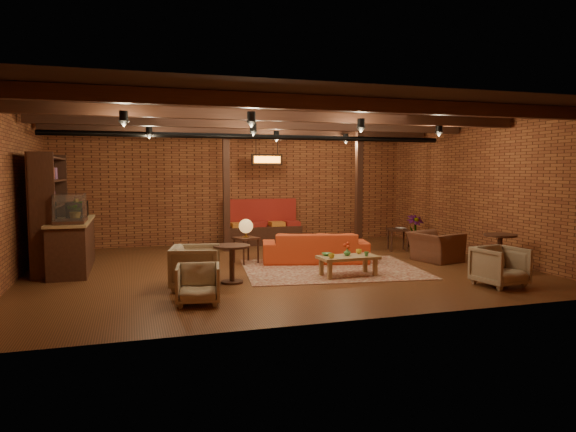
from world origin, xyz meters
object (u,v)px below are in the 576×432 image
object	(u,v)px
side_table_book	(398,230)
side_table_lamp	(246,230)
round_table_right	(500,246)
armchair_b	(198,282)
armchair_right	(436,242)
round_table_left	(232,257)
sofa	(315,247)
coffee_table	(347,258)
plant_tall	(415,199)
armchair_far	(500,265)
armchair_a	(196,265)

from	to	relation	value
side_table_book	side_table_lamp	bearing A→B (deg)	-170.88
side_table_book	round_table_right	bearing A→B (deg)	-77.86
armchair_b	side_table_book	distance (m)	6.80
side_table_lamp	armchair_right	size ratio (longest dim) A/B	0.97
round_table_right	side_table_book	bearing A→B (deg)	102.14
round_table_left	sofa	bearing A→B (deg)	35.50
coffee_table	round_table_left	xyz separation A→B (m)	(-2.27, 0.05, 0.12)
armchair_b	armchair_right	distance (m)	6.04
armchair_b	plant_tall	distance (m)	7.76
side_table_lamp	plant_tall	distance (m)	5.07
armchair_far	side_table_book	bearing A→B (deg)	77.67
armchair_right	side_table_book	world-z (taller)	armchair_right
armchair_far	side_table_lamp	bearing A→B (deg)	129.07
armchair_a	side_table_book	size ratio (longest dim) A/B	1.33
coffee_table	armchair_far	bearing A→B (deg)	-35.57
round_table_left	armchair_right	world-z (taller)	armchair_right
armchair_a	armchair_right	bearing A→B (deg)	-65.74
side_table_lamp	armchair_a	xyz separation A→B (m)	(-1.37, -2.16, -0.33)
sofa	plant_tall	bearing A→B (deg)	-142.70
round_table_right	plant_tall	bearing A→B (deg)	88.03
sofa	armchair_right	world-z (taller)	armchair_right
armchair_b	armchair_far	size ratio (longest dim) A/B	0.87
sofa	plant_tall	distance (m)	3.83
armchair_a	plant_tall	world-z (taller)	plant_tall
side_table_lamp	armchair_right	world-z (taller)	side_table_lamp
armchair_b	armchair_right	world-z (taller)	armchair_right
armchair_b	plant_tall	size ratio (longest dim) A/B	0.26
round_table_left	armchair_a	size ratio (longest dim) A/B	0.83
sofa	coffee_table	world-z (taller)	sofa
armchair_right	round_table_right	bearing A→B (deg)	-168.96
round_table_left	armchair_right	size ratio (longest dim) A/B	0.69
armchair_a	armchair_b	size ratio (longest dim) A/B	1.24
armchair_a	side_table_book	distance (m)	6.19
armchair_right	round_table_left	bearing A→B (deg)	87.14
armchair_a	side_table_book	bearing A→B (deg)	-50.40
round_table_left	round_table_right	xyz separation A→B (m)	(5.47, -0.47, 0.03)
round_table_right	plant_tall	xyz separation A→B (m)	(0.12, 3.51, 0.78)
round_table_left	round_table_right	world-z (taller)	round_table_right
coffee_table	side_table_lamp	xyz separation A→B (m)	(-1.59, 1.95, 0.40)
armchair_b	side_table_book	world-z (taller)	armchair_b
plant_tall	armchair_far	bearing A→B (deg)	-103.04
coffee_table	armchair_b	world-z (taller)	armchair_b
side_table_lamp	round_table_left	distance (m)	2.03
coffee_table	round_table_left	world-z (taller)	round_table_left
round_table_left	armchair_a	xyz separation A→B (m)	(-0.69, -0.27, -0.05)
armchair_right	coffee_table	bearing A→B (deg)	96.80
round_table_left	plant_tall	world-z (taller)	plant_tall
coffee_table	plant_tall	world-z (taller)	plant_tall
coffee_table	armchair_far	xyz separation A→B (m)	(2.24, -1.60, 0.03)
armchair_a	round_table_right	distance (m)	6.16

